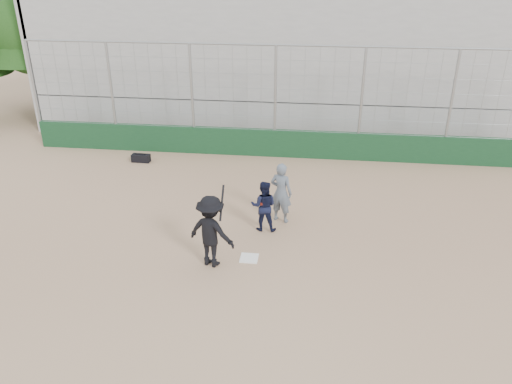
# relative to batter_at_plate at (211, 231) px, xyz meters

# --- Properties ---
(ground) EXTENTS (90.00, 90.00, 0.00)m
(ground) POSITION_rel_batter_at_plate_xyz_m (0.85, 0.33, -0.90)
(ground) COLOR #805F45
(ground) RESTS_ON ground
(home_plate) EXTENTS (0.44, 0.44, 0.02)m
(home_plate) POSITION_rel_batter_at_plate_xyz_m (0.85, 0.33, -0.88)
(home_plate) COLOR white
(home_plate) RESTS_ON ground
(backstop) EXTENTS (18.10, 0.25, 4.04)m
(backstop) POSITION_rel_batter_at_plate_xyz_m (0.85, 7.33, 0.06)
(backstop) COLOR #10321A
(backstop) RESTS_ON ground
(bleachers) EXTENTS (20.25, 6.70, 6.98)m
(bleachers) POSITION_rel_batter_at_plate_xyz_m (0.85, 12.28, 2.03)
(bleachers) COLOR gray
(bleachers) RESTS_ON ground
(tree_left) EXTENTS (4.48, 4.48, 7.00)m
(tree_left) POSITION_rel_batter_at_plate_xyz_m (-10.15, 11.33, 3.49)
(tree_left) COLOR #332012
(tree_left) RESTS_ON ground
(batter_at_plate) EXTENTS (1.31, 1.01, 1.94)m
(batter_at_plate) POSITION_rel_batter_at_plate_xyz_m (0.00, 0.00, 0.00)
(batter_at_plate) COLOR black
(batter_at_plate) RESTS_ON ground
(catcher_crouched) EXTENTS (0.71, 0.56, 0.99)m
(catcher_crouched) POSITION_rel_batter_at_plate_xyz_m (1.05, 1.78, -0.40)
(catcher_crouched) COLOR black
(catcher_crouched) RESTS_ON ground
(umpire) EXTENTS (0.73, 0.60, 1.56)m
(umpire) POSITION_rel_batter_at_plate_xyz_m (1.46, 2.37, -0.12)
(umpire) COLOR slate
(umpire) RESTS_ON ground
(equipment_bag) EXTENTS (0.66, 0.30, 0.32)m
(equipment_bag) POSITION_rel_batter_at_plate_xyz_m (-3.86, 6.16, -0.76)
(equipment_bag) COLOR black
(equipment_bag) RESTS_ON ground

